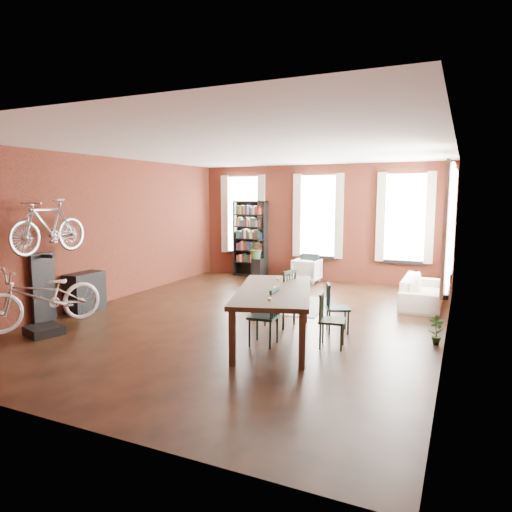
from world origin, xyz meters
The scene contains 19 objects.
room centered at (0.25, 0.62, 2.14)m, with size 9.00×9.04×3.22m.
dining_table centered at (0.96, -1.06, 0.43)m, with size 1.15×2.52×0.86m, color #433628.
dining_chair_a centered at (0.88, -1.31, 0.46)m, with size 0.42×0.42×0.92m, color #183534.
dining_chair_b centered at (0.71, -0.19, 0.52)m, with size 0.48×0.48×1.03m, color black.
dining_chair_c centered at (1.90, -0.97, 0.43)m, with size 0.39×0.39×0.86m, color black.
dining_chair_d centered at (1.77, -0.14, 0.42)m, with size 0.39×0.39×0.85m, color #183435.
bookshelf centered at (-2.00, 4.30, 1.10)m, with size 1.00×0.32×2.20m, color black.
white_armchair centered at (-0.17, 4.06, 0.35)m, with size 0.68×0.64×0.70m, color white.
cream_sofa centered at (2.95, 2.60, 0.41)m, with size 2.08×0.61×0.81m, color beige.
striped_rug centered at (0.50, 1.36, 0.01)m, with size 1.15×1.83×0.01m, color black.
bike_trainer centered at (-2.72, -2.40, 0.08)m, with size 0.52×0.52×0.15m, color black.
bike_wall_rack centered at (-3.40, -1.80, 0.65)m, with size 0.16×0.60×1.30m, color black.
console_table centered at (-3.28, -0.90, 0.40)m, with size 0.40×0.80×0.80m, color black.
plant_stand centered at (-1.62, 3.97, 0.29)m, with size 0.29×0.29×0.57m, color black.
plant_by_sofa centered at (2.58, 3.60, 0.13)m, with size 0.31×0.56×0.25m, color #325F26.
plant_small centered at (3.37, -0.17, 0.08)m, with size 0.25×0.47×0.17m, color #2C6227.
bicycle_floor centered at (-2.69, -2.39, 1.14)m, with size 0.69×1.04×1.97m, color beige.
bicycle_hung centered at (-3.15, -1.80, 2.13)m, with size 0.47×1.00×1.66m, color #A5A8AD.
plant_on_stand centered at (-1.64, 3.95, 0.80)m, with size 0.53×0.59×0.46m, color #365923.
Camera 1 is at (3.69, -7.73, 2.35)m, focal length 32.00 mm.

